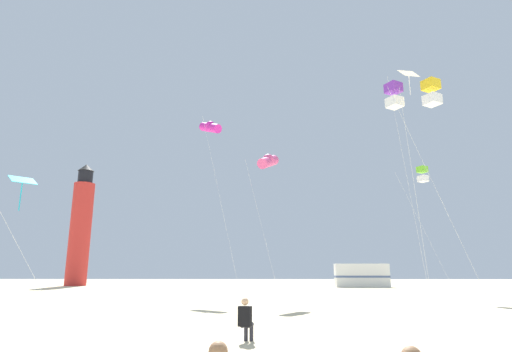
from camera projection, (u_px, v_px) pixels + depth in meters
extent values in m
sphere|color=#9E704C|center=(218.00, 351.00, 4.21)|extent=(0.20, 0.20, 0.20)
cube|color=black|center=(245.00, 316.00, 11.10)|extent=(0.39, 0.30, 0.52)
sphere|color=#D8A87F|center=(245.00, 302.00, 11.19)|extent=(0.20, 0.20, 0.20)
cylinder|color=#2D2D38|center=(250.00, 325.00, 11.19)|extent=(0.22, 0.38, 0.13)
cylinder|color=#2D2D38|center=(251.00, 333.00, 11.29)|extent=(0.11, 0.11, 0.42)
cylinder|color=#2D2D38|center=(244.00, 325.00, 11.24)|extent=(0.22, 0.38, 0.13)
cylinder|color=#2D2D38|center=(246.00, 333.00, 11.34)|extent=(0.11, 0.11, 0.42)
cylinder|color=silver|center=(19.00, 248.00, 14.03)|extent=(2.50, 1.90, 5.31)
cube|color=#1EB2D1|center=(23.00, 180.00, 15.86)|extent=(1.22, 1.22, 0.40)
cylinder|color=#1EB2D1|center=(21.00, 197.00, 15.71)|extent=(0.04, 0.04, 1.10)
cylinder|color=silver|center=(438.00, 193.00, 15.58)|extent=(2.72, 1.48, 9.49)
cube|color=yellow|center=(431.00, 85.00, 18.03)|extent=(0.82, 0.82, 0.44)
cube|color=white|center=(432.00, 100.00, 17.87)|extent=(0.82, 0.82, 0.44)
cylinder|color=silver|center=(408.00, 183.00, 20.01)|extent=(0.78, 1.32, 12.08)
cube|color=white|center=(409.00, 73.00, 21.73)|extent=(1.22, 1.22, 0.40)
cylinder|color=white|center=(410.00, 85.00, 21.58)|extent=(0.04, 0.04, 1.10)
cylinder|color=silver|center=(222.00, 206.00, 29.76)|extent=(2.81, 2.35, 13.00)
cylinder|color=#D826A5|center=(210.00, 128.00, 32.62)|extent=(2.13, 2.36, 1.48)
sphere|color=#D826A5|center=(210.00, 126.00, 32.66)|extent=(0.76, 0.76, 0.76)
cylinder|color=silver|center=(425.00, 233.00, 27.76)|extent=(2.97, 1.54, 8.84)
cube|color=#72D12D|center=(422.00, 169.00, 30.26)|extent=(0.82, 0.82, 0.44)
cube|color=white|center=(423.00, 179.00, 30.10)|extent=(0.82, 0.82, 0.44)
cylinder|color=silver|center=(262.00, 228.00, 25.40)|extent=(2.21, 0.85, 9.02)
cylinder|color=#E54C8C|center=(268.00, 162.00, 27.48)|extent=(1.55, 2.58, 1.48)
sphere|color=#E54C8C|center=(268.00, 160.00, 27.51)|extent=(0.76, 0.76, 0.76)
cylinder|color=silver|center=(416.00, 198.00, 17.03)|extent=(0.92, 0.85, 9.62)
cube|color=purple|center=(393.00, 88.00, 18.65)|extent=(0.82, 0.82, 0.44)
cube|color=white|center=(395.00, 103.00, 18.49)|extent=(0.82, 0.82, 0.44)
cylinder|color=red|center=(80.00, 233.00, 56.54)|extent=(2.80, 2.80, 14.00)
cylinder|color=black|center=(85.00, 177.00, 58.34)|extent=(2.00, 2.00, 1.80)
cone|color=black|center=(86.00, 168.00, 58.65)|extent=(2.20, 2.20, 1.00)
cube|color=white|center=(361.00, 275.00, 50.49)|extent=(6.48, 2.53, 2.80)
cube|color=#4C608C|center=(361.00, 277.00, 50.46)|extent=(6.52, 2.57, 0.24)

